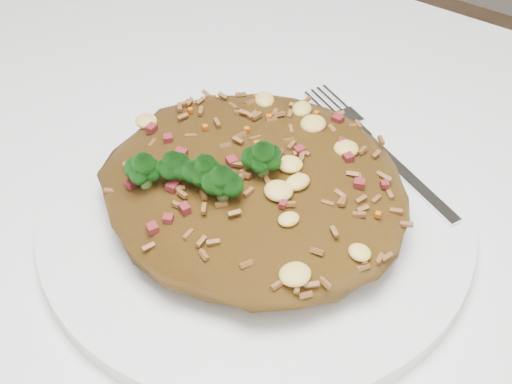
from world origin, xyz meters
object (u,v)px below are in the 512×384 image
dining_table (78,312)px  plate (256,216)px  fried_rice (255,179)px  fork (385,156)px

dining_table → plate: 0.16m
dining_table → plate: plate is taller
fried_rice → plate: bearing=59.6°
fried_rice → dining_table: bearing=-143.9°
dining_table → plate: bearing=36.3°
plate → fork: bearing=62.4°
plate → fried_rice: 0.03m
plate → fried_rice: bearing=-120.4°
dining_table → plate: size_ratio=4.30×
dining_table → fried_rice: 0.19m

